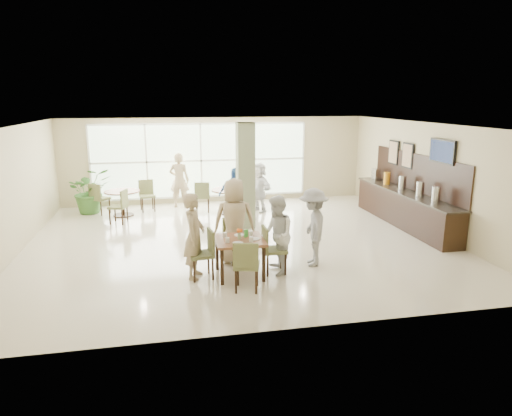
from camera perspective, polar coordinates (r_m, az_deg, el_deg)
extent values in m
plane|color=beige|center=(11.22, -2.22, -4.11)|extent=(10.00, 10.00, 0.00)
plane|color=white|center=(10.70, -2.36, 10.33)|extent=(10.00, 10.00, 0.00)
plane|color=#BDB088|center=(15.28, -5.01, 5.98)|extent=(10.00, 0.00, 10.00)
plane|color=#BDB088|center=(6.60, 4.00, -4.14)|extent=(10.00, 0.00, 10.00)
plane|color=#BDB088|center=(11.24, -28.35, 1.66)|extent=(0.00, 9.00, 9.00)
plane|color=#BDB088|center=(12.66, 20.71, 3.58)|extent=(0.00, 9.00, 9.00)
plane|color=silver|center=(15.20, -6.88, 5.90)|extent=(7.00, 0.00, 7.00)
cube|color=#6B7753|center=(12.10, -1.33, 4.04)|extent=(0.45, 0.45, 2.80)
cube|color=brown|center=(8.85, -2.08, -4.05)|extent=(0.94, 0.94, 0.05)
cube|color=black|center=(8.55, -4.26, -7.38)|extent=(0.06, 0.06, 0.70)
cube|color=black|center=(8.68, 0.97, -7.03)|extent=(0.06, 0.06, 0.70)
cube|color=black|center=(9.29, -4.89, -5.66)|extent=(0.06, 0.06, 0.70)
cube|color=black|center=(9.41, -0.07, -5.37)|extent=(0.06, 0.06, 0.70)
cylinder|color=brown|center=(14.00, -16.41, 2.00)|extent=(1.03, 1.03, 0.04)
cylinder|color=black|center=(14.07, -16.31, 0.50)|extent=(0.10, 0.10, 0.71)
cylinder|color=black|center=(14.15, -16.22, -0.84)|extent=(0.60, 0.60, 0.03)
cylinder|color=brown|center=(13.69, -3.16, 2.29)|extent=(1.16, 1.16, 0.04)
cylinder|color=black|center=(13.77, -3.14, 0.76)|extent=(0.10, 0.10, 0.71)
cylinder|color=black|center=(13.85, -3.12, -0.62)|extent=(0.60, 0.60, 0.03)
cylinder|color=white|center=(9.03, -0.63, -3.19)|extent=(0.08, 0.08, 0.10)
cylinder|color=white|center=(8.62, -3.61, -4.03)|extent=(0.08, 0.08, 0.10)
cylinder|color=white|center=(8.94, -3.90, -3.39)|extent=(0.08, 0.08, 0.10)
cylinder|color=white|center=(8.65, -0.60, -3.94)|extent=(0.08, 0.08, 0.10)
cylinder|color=white|center=(8.58, -2.28, -4.40)|extent=(0.20, 0.20, 0.01)
cylinder|color=white|center=(9.07, -2.12, -3.39)|extent=(0.20, 0.20, 0.01)
cylinder|color=white|center=(8.82, -0.19, -3.87)|extent=(0.20, 0.20, 0.01)
cylinder|color=#99B27F|center=(8.83, -2.09, -3.52)|extent=(0.07, 0.07, 0.12)
sphere|color=orange|center=(8.80, -1.90, -2.82)|extent=(0.07, 0.07, 0.07)
sphere|color=orange|center=(8.82, -2.22, -2.79)|extent=(0.07, 0.07, 0.07)
sphere|color=orange|center=(8.77, -2.16, -2.89)|extent=(0.07, 0.07, 0.07)
cube|color=green|center=(8.94, -1.24, -3.19)|extent=(0.10, 0.07, 0.15)
cube|color=black|center=(13.09, 18.03, -0.14)|extent=(0.60, 4.60, 0.90)
cube|color=black|center=(13.00, 18.18, 1.87)|extent=(0.64, 4.70, 0.04)
cube|color=black|center=(13.05, 19.46, 4.19)|extent=(0.04, 4.60, 1.00)
cylinder|color=silver|center=(11.79, 21.57, 1.54)|extent=(0.20, 0.20, 0.40)
cylinder|color=silver|center=(12.37, 19.83, 2.21)|extent=(0.20, 0.20, 0.40)
cylinder|color=silver|center=(13.13, 17.83, 2.99)|extent=(0.20, 0.20, 0.40)
cylinder|color=orange|center=(13.91, 16.04, 3.59)|extent=(0.18, 0.18, 0.36)
cube|color=silver|center=(14.53, 14.78, 4.08)|extent=(0.18, 0.30, 0.36)
cube|color=black|center=(12.03, 22.27, 6.59)|extent=(0.06, 1.00, 0.58)
cube|color=#7F99CC|center=(12.01, 22.17, 6.59)|extent=(0.01, 0.92, 0.50)
cube|color=black|center=(13.42, 18.44, 6.23)|extent=(0.04, 0.55, 0.70)
cube|color=brown|center=(13.40, 18.35, 6.23)|extent=(0.01, 0.47, 0.62)
cube|color=black|center=(14.11, 16.84, 6.67)|extent=(0.04, 0.55, 0.70)
cube|color=brown|center=(14.10, 16.75, 6.67)|extent=(0.01, 0.47, 0.62)
imported|color=#3C702C|center=(14.66, -20.05, 2.05)|extent=(1.58, 1.58, 1.37)
imported|color=tan|center=(8.82, -7.74, -3.48)|extent=(0.56, 0.70, 1.67)
imported|color=tan|center=(9.53, -2.70, -1.65)|extent=(0.93, 0.58, 1.81)
imported|color=white|center=(8.96, 2.59, -3.43)|extent=(0.63, 0.79, 1.57)
imported|color=#959597|center=(9.48, 7.14, -2.39)|extent=(0.80, 1.15, 1.63)
imported|color=#3A66B0|center=(12.77, -2.70, 1.65)|extent=(0.93, 0.56, 1.54)
imported|color=white|center=(13.94, 0.37, 2.62)|extent=(1.14, 1.53, 1.51)
imported|color=tan|center=(14.67, -9.57, 3.45)|extent=(0.72, 0.56, 1.75)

